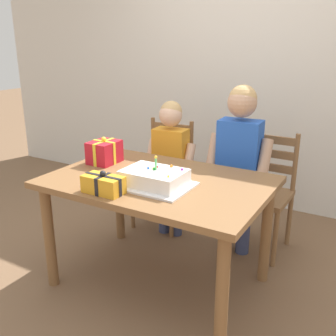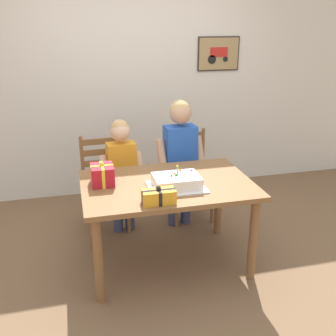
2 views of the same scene
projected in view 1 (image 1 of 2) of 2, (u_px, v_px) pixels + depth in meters
name	position (u px, v px, depth m)	size (l,w,h in m)	color
ground_plane	(159.00, 281.00, 2.69)	(20.00, 20.00, 0.00)	brown
back_wall	(252.00, 71.00, 3.68)	(6.40, 0.11, 2.60)	silver
dining_table	(158.00, 194.00, 2.48)	(1.38, 0.92, 0.75)	brown
birthday_cake	(154.00, 179.00, 2.31)	(0.44, 0.34, 0.19)	silver
gift_box_red_large	(104.00, 152.00, 2.75)	(0.18, 0.22, 0.19)	red
gift_box_beside_cake	(103.00, 184.00, 2.22)	(0.24, 0.13, 0.14)	gold
chair_left	(164.00, 173.00, 3.42)	(0.44, 0.44, 0.92)	brown
chair_right	(262.00, 192.00, 3.00)	(0.43, 0.43, 0.92)	brown
child_older	(239.00, 155.00, 2.84)	(0.48, 0.27, 1.29)	#38426B
child_younger	(170.00, 156.00, 3.14)	(0.42, 0.25, 1.14)	#38426B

